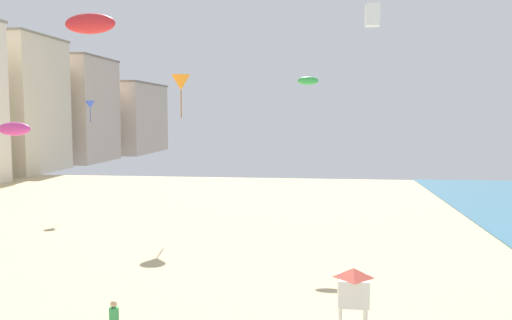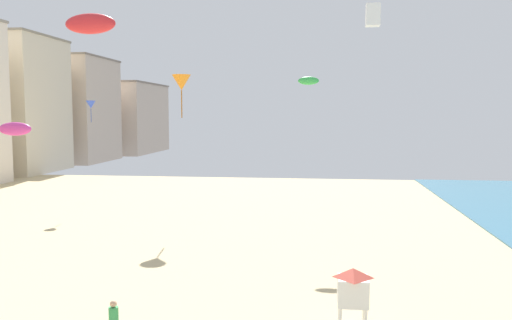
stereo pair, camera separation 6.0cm
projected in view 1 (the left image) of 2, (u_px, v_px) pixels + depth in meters
boardwalk_hotel_far at (13, 104)px, 72.61m from camera, size 10.98×12.98×18.72m
boardwalk_hotel_distant at (68, 110)px, 88.55m from camera, size 13.10×14.50×17.45m
boardwalk_hotel_furthest at (116, 118)px, 109.49m from camera, size 16.45×21.18×14.32m
lifeguard_stand at (353, 287)px, 19.10m from camera, size 1.10×1.10×2.55m
kite_red_parafoil at (90, 24)px, 26.66m from camera, size 2.67×0.74×1.04m
kite_blue_delta at (90, 105)px, 45.71m from camera, size 0.83×0.83×1.89m
kite_white_box at (373, 15)px, 32.15m from camera, size 0.85×0.85×1.34m
kite_magenta_parafoil at (14, 129)px, 42.10m from camera, size 2.79×0.77×1.08m
kite_green_parafoil at (308, 81)px, 34.12m from camera, size 1.36×0.38×0.53m
kite_orange_delta at (181, 83)px, 39.16m from camera, size 1.41×1.41×3.21m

